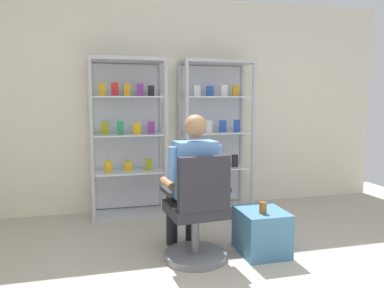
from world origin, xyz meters
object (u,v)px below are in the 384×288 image
at_px(office_chair, 197,218).
at_px(tea_glass, 263,208).
at_px(storage_crate, 261,231).
at_px(display_cabinet_left, 128,137).
at_px(display_cabinet_right, 214,135).
at_px(seated_shopkeeper, 191,178).

distance_m(office_chair, tea_glass, 0.60).
bearing_deg(storage_crate, tea_glass, -109.42).
height_order(display_cabinet_left, display_cabinet_right, same).
bearing_deg(tea_glass, seated_shopkeeper, 160.98).
xyz_separation_m(display_cabinet_left, office_chair, (0.46, -1.53, -0.58)).
bearing_deg(display_cabinet_left, seated_shopkeeper, -71.78).
height_order(display_cabinet_left, office_chair, display_cabinet_left).
xyz_separation_m(display_cabinet_right, office_chair, (-0.64, -1.53, -0.57)).
distance_m(display_cabinet_left, tea_glass, 1.97).
bearing_deg(display_cabinet_right, tea_glass, -91.54).
xyz_separation_m(storage_crate, tea_glass, (-0.03, -0.08, 0.25)).
xyz_separation_m(display_cabinet_left, storage_crate, (1.09, -1.49, -0.77)).
bearing_deg(storage_crate, display_cabinet_right, 89.51).
bearing_deg(office_chair, display_cabinet_right, 67.38).
height_order(display_cabinet_right, seated_shopkeeper, display_cabinet_right).
relative_size(display_cabinet_left, storage_crate, 4.00).
relative_size(display_cabinet_left, display_cabinet_right, 1.00).
bearing_deg(storage_crate, seated_shopkeeper, 168.87).
xyz_separation_m(display_cabinet_left, tea_glass, (1.06, -1.58, -0.51)).
relative_size(display_cabinet_left, seated_shopkeeper, 1.47).
bearing_deg(tea_glass, storage_crate, 70.58).
bearing_deg(seated_shopkeeper, display_cabinet_right, 64.50).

